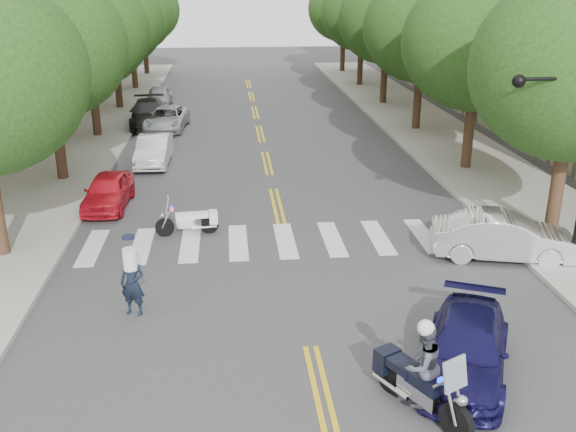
{
  "coord_description": "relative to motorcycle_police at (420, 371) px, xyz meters",
  "views": [
    {
      "loc": [
        -1.75,
        -12.87,
        8.09
      ],
      "look_at": [
        -0.03,
        5.33,
        1.3
      ],
      "focal_mm": 40.0,
      "sensor_mm": 36.0,
      "label": 1
    }
  ],
  "objects": [
    {
      "name": "tree_r_5",
      "position": [
        6.99,
        48.52,
        4.64
      ],
      "size": [
        6.4,
        6.4,
        8.45
      ],
      "color": "#382316",
      "rests_on": "ground"
    },
    {
      "name": "motorcycle_parked",
      "position": [
        -4.85,
        9.9,
        -0.44
      ],
      "size": [
        2.11,
        0.62,
        1.36
      ],
      "rotation": [
        0.0,
        0.0,
        1.68
      ],
      "color": "black",
      "rests_on": "ground"
    },
    {
      "name": "tree_l_4",
      "position": [
        -10.61,
        40.52,
        4.64
      ],
      "size": [
        6.4,
        6.4,
        8.45
      ],
      "color": "#382316",
      "rests_on": "ground"
    },
    {
      "name": "parked_car_d",
      "position": [
        -8.11,
        27.02,
        -0.16
      ],
      "size": [
        2.54,
        5.34,
        1.5
      ],
      "primitive_type": "imported",
      "rotation": [
        0.0,
        0.0,
        0.09
      ],
      "color": "black",
      "rests_on": "ground"
    },
    {
      "name": "tree_r_4",
      "position": [
        6.99,
        40.52,
        4.64
      ],
      "size": [
        6.4,
        6.4,
        8.45
      ],
      "color": "#382316",
      "rests_on": "ground"
    },
    {
      "name": "parked_car_a",
      "position": [
        -8.11,
        12.93,
        -0.28
      ],
      "size": [
        1.67,
        3.81,
        1.28
      ],
      "primitive_type": "imported",
      "rotation": [
        0.0,
        0.0,
        -0.04
      ],
      "color": "red",
      "rests_on": "ground"
    },
    {
      "name": "officer_standing",
      "position": [
        -6.1,
        4.52,
        -0.05
      ],
      "size": [
        0.73,
        0.59,
        1.74
      ],
      "primitive_type": "imported",
      "rotation": [
        0.0,
        0.0,
        -0.3
      ],
      "color": "black",
      "rests_on": "ground"
    },
    {
      "name": "motorcycle_police",
      "position": [
        0.0,
        0.0,
        0.0
      ],
      "size": [
        1.45,
        2.35,
        2.06
      ],
      "rotation": [
        0.0,
        0.0,
        3.63
      ],
      "color": "black",
      "rests_on": "ground"
    },
    {
      "name": "parked_car_c",
      "position": [
        -7.01,
        26.02,
        -0.28
      ],
      "size": [
        2.51,
        4.74,
        1.27
      ],
      "primitive_type": "imported",
      "rotation": [
        0.0,
        0.0,
        -0.09
      ],
      "color": "#A0A4A7",
      "rests_on": "ground"
    },
    {
      "name": "tree_l_1",
      "position": [
        -10.61,
        16.52,
        4.64
      ],
      "size": [
        6.4,
        6.4,
        8.45
      ],
      "color": "#382316",
      "rests_on": "ground"
    },
    {
      "name": "traffic_signal_pole",
      "position": [
        5.91,
        6.01,
        2.81
      ],
      "size": [
        2.82,
        0.42,
        6.0
      ],
      "color": "black",
      "rests_on": "ground"
    },
    {
      "name": "convertible",
      "position": [
        4.69,
        7.02,
        -0.21
      ],
      "size": [
        4.54,
        2.47,
        1.42
      ],
      "primitive_type": "imported",
      "rotation": [
        0.0,
        0.0,
        1.34
      ],
      "color": "silver",
      "rests_on": "ground"
    },
    {
      "name": "tree_r_2",
      "position": [
        6.99,
        24.52,
        4.64
      ],
      "size": [
        6.4,
        6.4,
        8.45
      ],
      "color": "#382316",
      "rests_on": "ground"
    },
    {
      "name": "parked_car_e",
      "position": [
        -8.11,
        33.14,
        -0.23
      ],
      "size": [
        1.64,
        4.04,
        1.37
      ],
      "primitive_type": "imported",
      "rotation": [
        0.0,
        0.0,
        -0.0
      ],
      "color": "#95959A",
      "rests_on": "ground"
    },
    {
      "name": "sedan_blue",
      "position": [
        1.41,
        1.19,
        -0.31
      ],
      "size": [
        3.26,
        4.5,
        1.21
      ],
      "primitive_type": "imported",
      "rotation": [
        0.0,
        0.0,
        -0.42
      ],
      "color": "#120F3E",
      "rests_on": "ground"
    },
    {
      "name": "tree_l_5",
      "position": [
        -10.61,
        48.52,
        4.64
      ],
      "size": [
        6.4,
        6.4,
        8.45
      ],
      "color": "#382316",
      "rests_on": "ground"
    },
    {
      "name": "tree_l_2",
      "position": [
        -10.61,
        24.52,
        4.64
      ],
      "size": [
        6.4,
        6.4,
        8.45
      ],
      "color": "#382316",
      "rests_on": "ground"
    },
    {
      "name": "sidewalk_left",
      "position": [
        -11.31,
        24.52,
        -0.84
      ],
      "size": [
        5.0,
        60.0,
        0.15
      ],
      "primitive_type": "cube",
      "color": "#9E9991",
      "rests_on": "ground"
    },
    {
      "name": "sidewalk_right",
      "position": [
        7.69,
        24.52,
        -0.84
      ],
      "size": [
        5.0,
        60.0,
        0.15
      ],
      "primitive_type": "cube",
      "color": "#9E9991",
      "rests_on": "ground"
    },
    {
      "name": "tree_r_0",
      "position": [
        6.99,
        8.52,
        4.64
      ],
      "size": [
        6.4,
        6.4,
        8.45
      ],
      "color": "#382316",
      "rests_on": "ground"
    },
    {
      "name": "parked_car_b",
      "position": [
        -7.01,
        18.78,
        -0.26
      ],
      "size": [
        1.48,
        4.03,
        1.32
      ],
      "primitive_type": "imported",
      "rotation": [
        0.0,
        0.0,
        -0.02
      ],
      "color": "silver",
      "rests_on": "ground"
    },
    {
      "name": "tree_r_3",
      "position": [
        6.99,
        32.52,
        4.64
      ],
      "size": [
        6.4,
        6.4,
        8.45
      ],
      "color": "#382316",
      "rests_on": "ground"
    },
    {
      "name": "tree_r_1",
      "position": [
        6.99,
        16.52,
        4.64
      ],
      "size": [
        6.4,
        6.4,
        8.45
      ],
      "color": "#382316",
      "rests_on": "ground"
    },
    {
      "name": "tree_l_3",
      "position": [
        -10.61,
        32.52,
        4.64
      ],
      "size": [
        6.4,
        6.4,
        8.45
      ],
      "color": "#382316",
      "rests_on": "ground"
    },
    {
      "name": "ground",
      "position": [
        -1.81,
        2.52,
        -0.92
      ],
      "size": [
        140.0,
        140.0,
        0.0
      ],
      "primitive_type": "plane",
      "color": "#38383A",
      "rests_on": "ground"
    }
  ]
}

